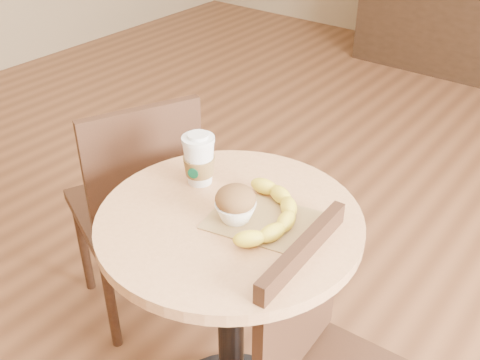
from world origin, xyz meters
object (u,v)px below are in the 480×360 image
at_px(muffin, 235,204).
at_px(banana, 262,213).
at_px(chair_left, 138,204).
at_px(coffee_cup, 199,161).
at_px(cafe_table, 230,295).

bearing_deg(muffin, banana, 34.00).
distance_m(chair_left, coffee_cup, 0.51).
height_order(cafe_table, coffee_cup, coffee_cup).
xyz_separation_m(cafe_table, banana, (0.07, 0.03, 0.27)).
bearing_deg(coffee_cup, cafe_table, -43.68).
bearing_deg(muffin, chair_left, 162.61).
xyz_separation_m(chair_left, coffee_cup, (0.36, -0.10, 0.34)).
bearing_deg(chair_left, coffee_cup, 98.87).
relative_size(coffee_cup, banana, 0.53).
height_order(muffin, banana, muffin).
xyz_separation_m(cafe_table, chair_left, (-0.52, 0.17, -0.03)).
distance_m(cafe_table, chair_left, 0.54).
height_order(coffee_cup, muffin, coffee_cup).
bearing_deg(coffee_cup, banana, -28.63).
relative_size(chair_left, muffin, 8.99).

